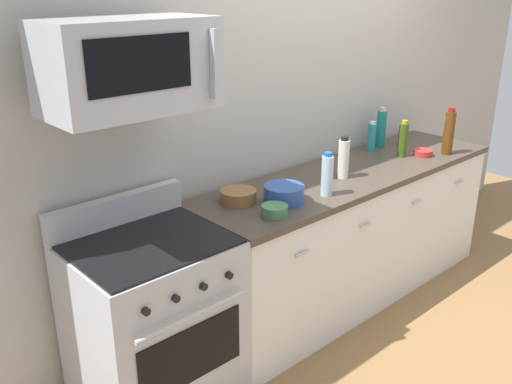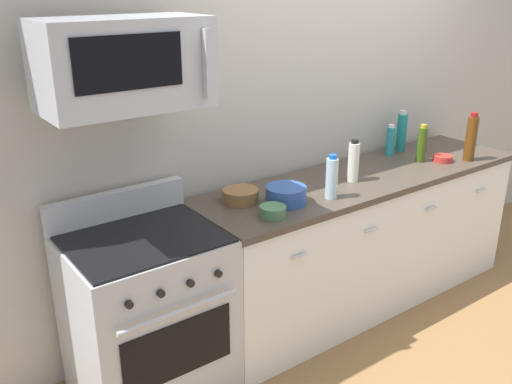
{
  "view_description": "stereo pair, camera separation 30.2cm",
  "coord_description": "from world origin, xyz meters",
  "px_view_note": "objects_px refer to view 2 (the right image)",
  "views": [
    {
      "loc": [
        -2.82,
        -2.14,
        2.1
      ],
      "look_at": [
        -0.92,
        -0.05,
        1.02
      ],
      "focal_mm": 39.26,
      "sensor_mm": 36.0,
      "label": 1
    },
    {
      "loc": [
        -2.58,
        -2.33,
        2.1
      ],
      "look_at": [
        -0.92,
        -0.05,
        1.02
      ],
      "focal_mm": 39.26,
      "sensor_mm": 36.0,
      "label": 2
    }
  ],
  "objects_px": {
    "bowl_wooden_salad": "(240,195)",
    "bottle_dish_soap": "(390,141)",
    "range_oven": "(148,315)",
    "bowl_red_small": "(443,158)",
    "bottle_vinegar_white": "(354,161)",
    "bottle_water_clear": "(332,178)",
    "microwave": "(124,64)",
    "bowl_blue_mixing": "(286,194)",
    "bottle_olive_oil": "(422,144)",
    "bowl_green_glaze": "(273,211)",
    "bottle_wine_amber": "(471,138)",
    "bottle_sparkling_teal": "(402,132)",
    "bottle_hot_sauce_red": "(424,140)"
  },
  "relations": [
    {
      "from": "range_oven",
      "to": "bowl_blue_mixing",
      "type": "distance_m",
      "value": 0.99
    },
    {
      "from": "microwave",
      "to": "bottle_water_clear",
      "type": "distance_m",
      "value": 1.33
    },
    {
      "from": "bottle_olive_oil",
      "to": "bottle_dish_soap",
      "type": "bearing_deg",
      "value": 101.83
    },
    {
      "from": "bottle_vinegar_white",
      "to": "bowl_red_small",
      "type": "xyz_separation_m",
      "value": [
        0.79,
        -0.08,
        -0.1
      ]
    },
    {
      "from": "range_oven",
      "to": "bowl_red_small",
      "type": "bearing_deg",
      "value": -3.12
    },
    {
      "from": "bottle_water_clear",
      "to": "bowl_blue_mixing",
      "type": "relative_size",
      "value": 1.14
    },
    {
      "from": "microwave",
      "to": "bottle_dish_soap",
      "type": "height_order",
      "value": "microwave"
    },
    {
      "from": "bottle_dish_soap",
      "to": "bottle_vinegar_white",
      "type": "bearing_deg",
      "value": -158.67
    },
    {
      "from": "bottle_vinegar_white",
      "to": "bowl_green_glaze",
      "type": "relative_size",
      "value": 1.87
    },
    {
      "from": "bottle_hot_sauce_red",
      "to": "bowl_red_small",
      "type": "xyz_separation_m",
      "value": [
        -0.09,
        -0.24,
        -0.06
      ]
    },
    {
      "from": "microwave",
      "to": "bowl_wooden_salad",
      "type": "bearing_deg",
      "value": 4.28
    },
    {
      "from": "bottle_sparkling_teal",
      "to": "bowl_green_glaze",
      "type": "bearing_deg",
      "value": -164.72
    },
    {
      "from": "bottle_dish_soap",
      "to": "bowl_wooden_salad",
      "type": "bearing_deg",
      "value": -175.42
    },
    {
      "from": "range_oven",
      "to": "bowl_blue_mixing",
      "type": "height_order",
      "value": "range_oven"
    },
    {
      "from": "bottle_vinegar_white",
      "to": "bowl_green_glaze",
      "type": "height_order",
      "value": "bottle_vinegar_white"
    },
    {
      "from": "bowl_red_small",
      "to": "bottle_wine_amber",
      "type": "bearing_deg",
      "value": -28.79
    },
    {
      "from": "bottle_vinegar_white",
      "to": "bottle_water_clear",
      "type": "height_order",
      "value": "bottle_vinegar_white"
    },
    {
      "from": "microwave",
      "to": "bowl_blue_mixing",
      "type": "xyz_separation_m",
      "value": [
        0.85,
        -0.12,
        -0.78
      ]
    },
    {
      "from": "bottle_water_clear",
      "to": "bottle_sparkling_teal",
      "type": "bearing_deg",
      "value": 20.41
    },
    {
      "from": "range_oven",
      "to": "bowl_wooden_salad",
      "type": "bearing_deg",
      "value": 8.15
    },
    {
      "from": "bottle_olive_oil",
      "to": "bottle_water_clear",
      "type": "height_order",
      "value": "bottle_olive_oil"
    },
    {
      "from": "bottle_wine_amber",
      "to": "bottle_olive_oil",
      "type": "relative_size",
      "value": 1.29
    },
    {
      "from": "bottle_wine_amber",
      "to": "bowl_wooden_salad",
      "type": "xyz_separation_m",
      "value": [
        -1.71,
        0.3,
        -0.12
      ]
    },
    {
      "from": "microwave",
      "to": "bottle_vinegar_white",
      "type": "relative_size",
      "value": 2.78
    },
    {
      "from": "microwave",
      "to": "bowl_wooden_salad",
      "type": "distance_m",
      "value": 1.03
    },
    {
      "from": "bottle_hot_sauce_red",
      "to": "bottle_water_clear",
      "type": "distance_m",
      "value": 1.22
    },
    {
      "from": "bottle_dish_soap",
      "to": "bottle_olive_oil",
      "type": "bearing_deg",
      "value": -78.17
    },
    {
      "from": "bottle_vinegar_white",
      "to": "bowl_green_glaze",
      "type": "xyz_separation_m",
      "value": [
        -0.74,
        -0.15,
        -0.1
      ]
    },
    {
      "from": "microwave",
      "to": "bottle_hot_sauce_red",
      "type": "bearing_deg",
      "value": 1.87
    },
    {
      "from": "range_oven",
      "to": "bowl_red_small",
      "type": "xyz_separation_m",
      "value": [
        2.21,
        -0.12,
        0.47
      ]
    },
    {
      "from": "bottle_olive_oil",
      "to": "bowl_blue_mixing",
      "type": "bearing_deg",
      "value": -177.81
    },
    {
      "from": "microwave",
      "to": "bottle_olive_oil",
      "type": "relative_size",
      "value": 2.85
    },
    {
      "from": "bottle_olive_oil",
      "to": "bowl_blue_mixing",
      "type": "relative_size",
      "value": 1.14
    },
    {
      "from": "bottle_wine_amber",
      "to": "bowl_green_glaze",
      "type": "bearing_deg",
      "value": 179.05
    },
    {
      "from": "bowl_green_glaze",
      "to": "bottle_water_clear",
      "type": "bearing_deg",
      "value": 1.68
    },
    {
      "from": "bottle_olive_oil",
      "to": "bowl_wooden_salad",
      "type": "xyz_separation_m",
      "value": [
        -1.42,
        0.12,
        -0.09
      ]
    },
    {
      "from": "bottle_vinegar_white",
      "to": "bottle_dish_soap",
      "type": "xyz_separation_m",
      "value": [
        0.61,
        0.24,
        -0.02
      ]
    },
    {
      "from": "bottle_hot_sauce_red",
      "to": "microwave",
      "type": "bearing_deg",
      "value": -178.13
    },
    {
      "from": "bottle_vinegar_white",
      "to": "bowl_green_glaze",
      "type": "distance_m",
      "value": 0.76
    },
    {
      "from": "bottle_wine_amber",
      "to": "bowl_green_glaze",
      "type": "xyz_separation_m",
      "value": [
        -1.7,
        0.03,
        -0.13
      ]
    },
    {
      "from": "bowl_wooden_salad",
      "to": "range_oven",
      "type": "bearing_deg",
      "value": -171.85
    },
    {
      "from": "bottle_dish_soap",
      "to": "bowl_wooden_salad",
      "type": "height_order",
      "value": "bottle_dish_soap"
    },
    {
      "from": "bowl_wooden_salad",
      "to": "bottle_olive_oil",
      "type": "bearing_deg",
      "value": -4.97
    },
    {
      "from": "bottle_wine_amber",
      "to": "bottle_sparkling_teal",
      "type": "bearing_deg",
      "value": 114.11
    },
    {
      "from": "bowl_blue_mixing",
      "to": "bottle_sparkling_teal",
      "type": "bearing_deg",
      "value": 12.96
    },
    {
      "from": "bowl_blue_mixing",
      "to": "bottle_olive_oil",
      "type": "bearing_deg",
      "value": 2.19
    },
    {
      "from": "bowl_wooden_salad",
      "to": "bottle_dish_soap",
      "type": "bearing_deg",
      "value": 4.58
    },
    {
      "from": "bottle_olive_oil",
      "to": "bowl_green_glaze",
      "type": "height_order",
      "value": "bottle_olive_oil"
    },
    {
      "from": "microwave",
      "to": "bottle_wine_amber",
      "type": "height_order",
      "value": "microwave"
    },
    {
      "from": "bottle_water_clear",
      "to": "bowl_wooden_salad",
      "type": "relative_size",
      "value": 1.27
    }
  ]
}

